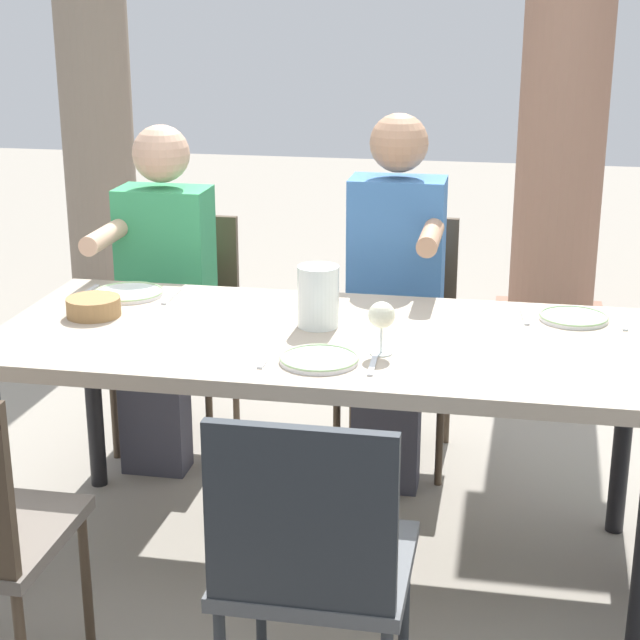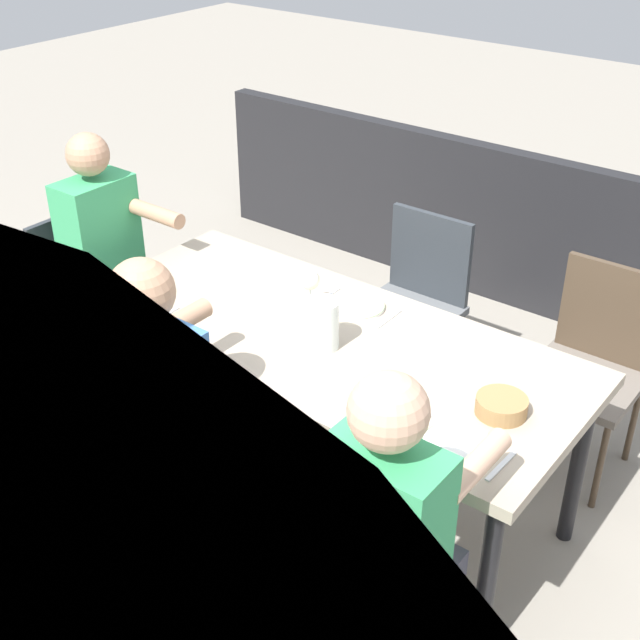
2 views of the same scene
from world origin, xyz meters
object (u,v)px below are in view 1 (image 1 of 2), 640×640
(chair_mid_south, at_px, (311,557))
(wine_glass_1, at_px, (382,317))
(chair_mid_north, at_px, (398,323))
(diner_guest_third, at_px, (161,286))
(dining_table, at_px, (328,355))
(bread_basket, at_px, (94,307))
(plate_0, at_px, (129,293))
(chair_west_north, at_px, (180,314))
(stone_column_centre, at_px, (566,76))
(water_pitcher, at_px, (318,300))
(plate_2, at_px, (574,317))
(plate_1, at_px, (319,359))
(diner_woman_green, at_px, (395,289))
(stone_column_near, at_px, (92,42))

(chair_mid_south, relative_size, wine_glass_1, 5.81)
(chair_mid_north, xyz_separation_m, diner_guest_third, (-0.87, -0.20, 0.16))
(chair_mid_south, xyz_separation_m, diner_guest_third, (-0.87, 1.52, 0.17))
(dining_table, height_order, bread_basket, bread_basket)
(chair_mid_north, distance_m, bread_basket, 1.23)
(diner_guest_third, distance_m, plate_0, 0.39)
(chair_west_north, relative_size, stone_column_centre, 0.33)
(dining_table, height_order, diner_guest_third, diner_guest_third)
(chair_mid_north, xyz_separation_m, bread_basket, (-0.88, -0.82, 0.26))
(chair_west_north, bearing_deg, plate_0, -88.07)
(plate_0, height_order, water_pitcher, water_pitcher)
(chair_mid_south, distance_m, plate_2, 1.31)
(stone_column_centre, xyz_separation_m, plate_2, (-0.01, -2.01, -0.57))
(diner_guest_third, bearing_deg, wine_glass_1, -40.70)
(plate_0, bearing_deg, water_pitcher, -16.91)
(stone_column_centre, relative_size, plate_2, 12.87)
(plate_1, height_order, water_pitcher, water_pitcher)
(chair_mid_north, distance_m, plate_2, 0.88)
(chair_west_north, bearing_deg, water_pitcher, -48.14)
(chair_mid_north, bearing_deg, chair_mid_south, -90.00)
(chair_mid_north, height_order, bread_basket, chair_mid_north)
(chair_west_north, distance_m, diner_woman_green, 0.91)
(diner_woman_green, xyz_separation_m, stone_column_near, (-1.76, 1.60, 0.76))
(diner_woman_green, xyz_separation_m, plate_0, (-0.85, -0.40, 0.06))
(chair_west_north, height_order, bread_basket, chair_west_north)
(dining_table, bearing_deg, stone_column_centre, 72.16)
(chair_mid_south, xyz_separation_m, plate_0, (-0.85, 1.14, 0.26))
(plate_0, height_order, plate_1, same)
(chair_mid_north, xyz_separation_m, plate_0, (-0.85, -0.58, 0.24))
(dining_table, bearing_deg, chair_west_north, 131.18)
(dining_table, xyz_separation_m, chair_west_north, (-0.75, 0.86, -0.18))
(chair_mid_south, height_order, stone_column_centre, stone_column_centre)
(diner_woman_green, height_order, diner_guest_third, diner_woman_green)
(plate_0, relative_size, wine_glass_1, 1.52)
(chair_mid_south, bearing_deg, plate_1, 99.07)
(chair_mid_south, height_order, water_pitcher, water_pitcher)
(diner_guest_third, bearing_deg, plate_1, -49.39)
(diner_woman_green, relative_size, wine_glass_1, 8.70)
(plate_1, distance_m, water_pitcher, 0.33)
(plate_0, distance_m, plate_2, 1.46)
(plate_1, relative_size, bread_basket, 1.30)
(diner_guest_third, height_order, wine_glass_1, diner_guest_third)
(chair_mid_north, xyz_separation_m, stone_column_near, (-1.76, 1.42, 0.95))
(wine_glass_1, bearing_deg, plate_2, 37.52)
(water_pitcher, bearing_deg, stone_column_centre, 70.68)
(chair_west_north, height_order, chair_mid_south, chair_mid_south)
(chair_mid_south, xyz_separation_m, plate_2, (0.61, 1.14, 0.26))
(chair_mid_south, height_order, stone_column_near, stone_column_near)
(diner_woman_green, height_order, plate_2, diner_woman_green)
(plate_0, bearing_deg, wine_glass_1, -24.88)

